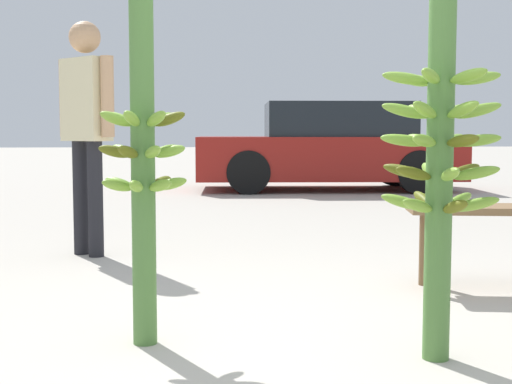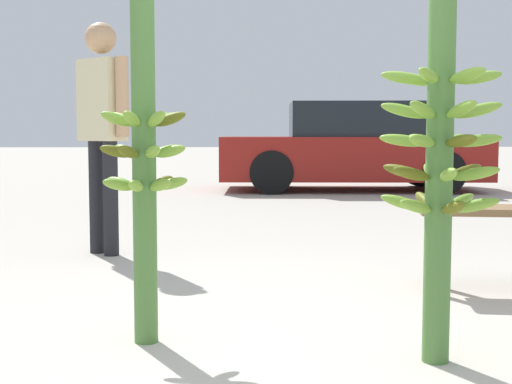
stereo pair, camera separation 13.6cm
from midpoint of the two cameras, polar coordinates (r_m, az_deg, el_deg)
The scene contains 5 objects.
ground_plane at distance 2.81m, azimuth 1.74°, elevation -13.88°, with size 80.00×80.00×0.00m, color #B2AA9E.
banana_stalk_left at distance 3.03m, azimuth -10.31°, elevation 2.57°, with size 0.38×0.38×1.55m.
banana_stalk_center at distance 2.84m, azimuth 13.19°, elevation 3.90°, with size 0.47×0.46×1.72m.
vendor_person at distance 5.32m, azimuth -14.14°, elevation 6.00°, with size 0.47×0.48×1.69m.
parked_car at distance 11.18m, azimuth 5.56°, elevation 3.54°, with size 4.11×1.99×1.35m.
Camera 1 is at (-0.41, -2.63, 0.90)m, focal length 50.00 mm.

